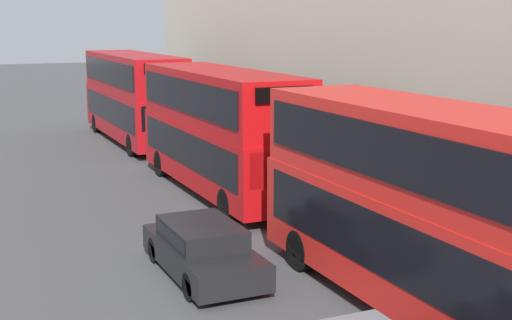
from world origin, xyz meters
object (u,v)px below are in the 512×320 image
(bus_second_in_queue, at_px, (220,126))
(bus_third_in_queue, at_px, (134,94))
(bus_leading, at_px, (443,207))
(pedestrian, at_px, (378,209))
(car_hatchback, at_px, (203,247))

(bus_second_in_queue, height_order, bus_third_in_queue, bus_third_in_queue)
(bus_leading, distance_m, pedestrian, 6.11)
(bus_leading, height_order, pedestrian, bus_leading)
(car_hatchback, bearing_deg, pedestrian, 10.05)
(bus_leading, height_order, car_hatchback, bus_leading)
(bus_second_in_queue, bearing_deg, bus_third_in_queue, 90.00)
(car_hatchback, height_order, pedestrian, pedestrian)
(bus_leading, distance_m, bus_third_in_queue, 23.82)
(car_hatchback, bearing_deg, bus_second_in_queue, 65.79)
(bus_leading, height_order, bus_third_in_queue, bus_third_in_queue)
(bus_leading, bearing_deg, pedestrian, 68.14)
(pedestrian, bearing_deg, bus_leading, -111.86)
(bus_third_in_queue, relative_size, car_hatchback, 2.54)
(bus_third_in_queue, bearing_deg, pedestrian, -83.19)
(bus_third_in_queue, xyz_separation_m, car_hatchback, (-3.40, -19.35, -1.73))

